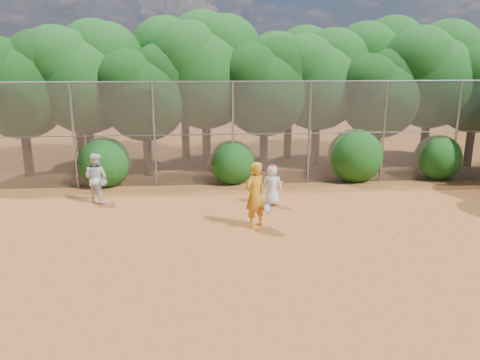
{
  "coord_description": "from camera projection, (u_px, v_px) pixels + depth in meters",
  "views": [
    {
      "loc": [
        -2.15,
        -11.85,
        4.94
      ],
      "look_at": [
        -1.0,
        2.5,
        1.1
      ],
      "focal_mm": 35.0,
      "sensor_mm": 36.0,
      "label": 1
    }
  ],
  "objects": [
    {
      "name": "tree_10",
      "position": [
        185.0,
        62.0,
        22.07
      ],
      "size": [
        5.15,
        4.48,
        7.06
      ],
      "color": "black",
      "rests_on": "ground"
    },
    {
      "name": "player_white",
      "position": [
        96.0,
        178.0,
        16.07
      ],
      "size": [
        1.04,
        0.95,
        1.74
      ],
      "rotation": [
        0.0,
        0.0,
        2.71
      ],
      "color": "white",
      "rests_on": "ground"
    },
    {
      "name": "ball_2",
      "position": [
        394.0,
        238.0,
        13.0
      ],
      "size": [
        0.07,
        0.07,
        0.07
      ],
      "primitive_type": "sphere",
      "color": "#C6EE2B",
      "rests_on": "ground"
    },
    {
      "name": "tree_12",
      "position": [
        379.0,
        65.0,
        23.03
      ],
      "size": [
        5.02,
        4.37,
        6.88
      ],
      "color": "black",
      "rests_on": "ground"
    },
    {
      "name": "tree_3",
      "position": [
        207.0,
        69.0,
        20.09
      ],
      "size": [
        4.89,
        4.26,
        6.7
      ],
      "color": "black",
      "rests_on": "ground"
    },
    {
      "name": "bush_3",
      "position": [
        438.0,
        156.0,
        19.26
      ],
      "size": [
        1.9,
        1.9,
        1.9
      ],
      "primitive_type": "sphere",
      "color": "#124A13",
      "rests_on": "ground"
    },
    {
      "name": "player_teen",
      "position": [
        272.0,
        185.0,
        15.81
      ],
      "size": [
        0.76,
        0.58,
        1.42
      ],
      "rotation": [
        0.0,
        0.0,
        2.92
      ],
      "color": "white",
      "rests_on": "ground"
    },
    {
      "name": "bush_1",
      "position": [
        232.0,
        160.0,
        18.61
      ],
      "size": [
        1.8,
        1.8,
        1.8
      ],
      "primitive_type": "sphere",
      "color": "#124A13",
      "rests_on": "ground"
    },
    {
      "name": "tree_5",
      "position": [
        319.0,
        76.0,
        20.75
      ],
      "size": [
        4.51,
        3.92,
        6.17
      ],
      "color": "black",
      "rests_on": "ground"
    },
    {
      "name": "tree_6",
      "position": [
        381.0,
        91.0,
        20.13
      ],
      "size": [
        3.86,
        3.36,
        5.29
      ],
      "color": "black",
      "rests_on": "ground"
    },
    {
      "name": "player_yellow",
      "position": [
        255.0,
        195.0,
        13.67
      ],
      "size": [
        0.94,
        0.81,
        1.98
      ],
      "rotation": [
        0.0,
        0.0,
        3.76
      ],
      "color": "orange",
      "rests_on": "ground"
    },
    {
      "name": "ball_3",
      "position": [
        411.0,
        213.0,
        15.06
      ],
      "size": [
        0.07,
        0.07,
        0.07
      ],
      "primitive_type": "sphere",
      "color": "#C6EE2B",
      "rests_on": "ground"
    },
    {
      "name": "tree_4",
      "position": [
        266.0,
        84.0,
        19.86
      ],
      "size": [
        4.19,
        3.64,
        5.73
      ],
      "color": "black",
      "rests_on": "ground"
    },
    {
      "name": "ball_4",
      "position": [
        271.0,
        246.0,
        12.45
      ],
      "size": [
        0.07,
        0.07,
        0.07
      ],
      "primitive_type": "sphere",
      "color": "#C6EE2B",
      "rests_on": "ground"
    },
    {
      "name": "tree_7",
      "position": [
        433.0,
        71.0,
        20.7
      ],
      "size": [
        4.77,
        4.14,
        6.53
      ],
      "color": "black",
      "rests_on": "ground"
    },
    {
      "name": "tree_1",
      "position": [
        87.0,
        75.0,
        19.47
      ],
      "size": [
        4.64,
        4.03,
        6.35
      ],
      "color": "black",
      "rests_on": "ground"
    },
    {
      "name": "bush_0",
      "position": [
        104.0,
        160.0,
        18.2
      ],
      "size": [
        2.0,
        2.0,
        2.0
      ],
      "primitive_type": "sphere",
      "color": "#124A13",
      "rests_on": "ground"
    },
    {
      "name": "tree_9",
      "position": [
        76.0,
        69.0,
        21.57
      ],
      "size": [
        4.83,
        4.2,
        6.62
      ],
      "color": "black",
      "rests_on": "ground"
    },
    {
      "name": "tree_2",
      "position": [
        146.0,
        90.0,
        19.13
      ],
      "size": [
        3.99,
        3.47,
        5.47
      ],
      "color": "black",
      "rests_on": "ground"
    },
    {
      "name": "tree_8",
      "position": [
        478.0,
        82.0,
        20.68
      ],
      "size": [
        4.25,
        3.7,
        5.82
      ],
      "color": "black",
      "rests_on": "ground"
    },
    {
      "name": "ball_1",
      "position": [
        337.0,
        218.0,
        14.62
      ],
      "size": [
        0.07,
        0.07,
        0.07
      ],
      "primitive_type": "sphere",
      "color": "#C6EE2B",
      "rests_on": "ground"
    },
    {
      "name": "fence_back",
      "position": [
        255.0,
        133.0,
        18.09
      ],
      "size": [
        20.05,
        0.09,
        4.03
      ],
      "color": "gray",
      "rests_on": "ground"
    },
    {
      "name": "ball_0",
      "position": [
        350.0,
        234.0,
        13.28
      ],
      "size": [
        0.07,
        0.07,
        0.07
      ],
      "primitive_type": "sphere",
      "color": "#C6EE2B",
      "rests_on": "ground"
    },
    {
      "name": "tree_11",
      "position": [
        290.0,
        72.0,
        22.19
      ],
      "size": [
        4.64,
        4.03,
        6.35
      ],
      "color": "black",
      "rests_on": "ground"
    },
    {
      "name": "tree_0",
      "position": [
        21.0,
        81.0,
        18.86
      ],
      "size": [
        4.38,
        3.81,
        6.0
      ],
      "color": "black",
      "rests_on": "ground"
    },
    {
      "name": "ball_5",
      "position": [
        326.0,
        202.0,
        16.14
      ],
      "size": [
        0.07,
        0.07,
        0.07
      ],
      "primitive_type": "sphere",
      "color": "#C6EE2B",
      "rests_on": "ground"
    },
    {
      "name": "bush_2",
      "position": [
        355.0,
        153.0,
        18.95
      ],
      "size": [
        2.2,
        2.2,
        2.2
      ],
      "primitive_type": "sphere",
      "color": "#124A13",
      "rests_on": "ground"
    },
    {
      "name": "ground",
      "position": [
        283.0,
        241.0,
        12.85
      ],
      "size": [
        80.0,
        80.0,
        0.0
      ],
      "primitive_type": "plane",
      "color": "#A05724",
      "rests_on": "ground"
    }
  ]
}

